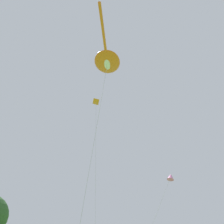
{
  "coord_description": "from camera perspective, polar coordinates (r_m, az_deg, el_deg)",
  "views": [
    {
      "loc": [
        -9.18,
        -3.89,
        1.99
      ],
      "look_at": [
        1.25,
        6.21,
        9.3
      ],
      "focal_mm": 44.63,
      "sensor_mm": 36.0,
      "label": 1
    }
  ],
  "objects": [
    {
      "name": "small_kite_delta_white",
      "position": [
        33.87,
        -3.31,
        -0.19
      ],
      "size": [
        2.46,
        3.3,
        19.22
      ],
      "rotation": [
        0.0,
        0.0,
        1.07
      ],
      "color": "orange",
      "rests_on": "ground"
    },
    {
      "name": "big_show_kite",
      "position": [
        27.5,
        -1.02,
        10.4
      ],
      "size": [
        7.92,
        7.03,
        18.96
      ],
      "rotation": [
        0.0,
        0.0,
        0.71
      ],
      "color": "orange",
      "rests_on": "ground"
    },
    {
      "name": "small_kite_tiny_distant",
      "position": [
        31.1,
        11.89,
        -12.93
      ],
      "size": [
        3.41,
        3.57,
        9.58
      ],
      "rotation": [
        0.0,
        0.0,
        -1.52
      ],
      "color": "pink",
      "rests_on": "ground"
    }
  ]
}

